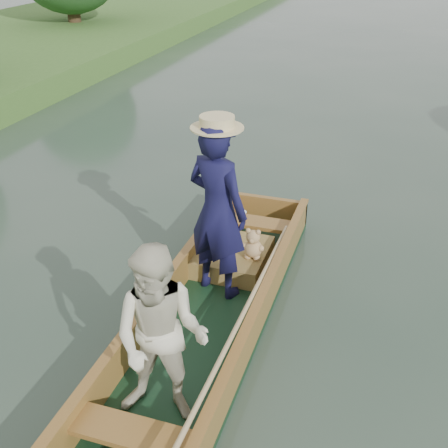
% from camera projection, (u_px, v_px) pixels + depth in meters
% --- Properties ---
extents(ground, '(120.00, 120.00, 0.00)m').
position_uv_depth(ground, '(206.00, 333.00, 5.69)').
color(ground, '#283D30').
rests_on(ground, ground).
extents(punt, '(1.12, 5.08, 2.04)m').
position_uv_depth(punt, '(201.00, 285.00, 5.33)').
color(punt, black).
rests_on(punt, ground).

